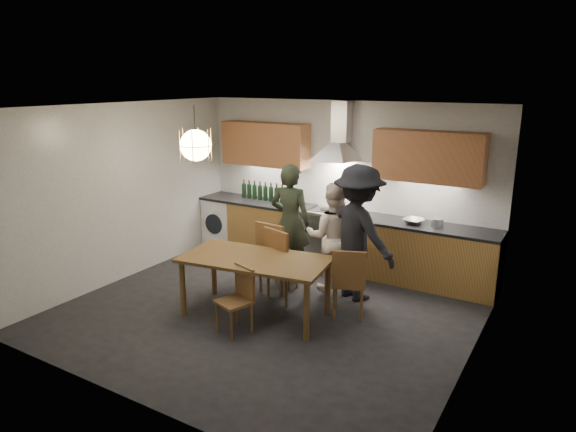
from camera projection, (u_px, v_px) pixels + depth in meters
The scene contains 17 objects.
ground at pixel (267, 311), 6.66m from camera, with size 5.00×5.00×0.00m, color black.
room_shell at pixel (266, 182), 6.22m from camera, with size 5.02×4.52×2.61m.
counter_run at pixel (335, 239), 8.15m from camera, with size 5.00×0.62×0.90m.
range_stove at pixel (334, 240), 8.16m from camera, with size 0.90×0.60×0.92m.
wall_fixtures at pixel (339, 149), 7.89m from camera, with size 4.30×0.54×1.10m.
pendant_lamp at pixel (196, 145), 6.53m from camera, with size 0.43×0.43×0.70m.
dining_table at pixel (255, 264), 6.39m from camera, with size 1.94×1.16×0.77m.
chair_back_left at pixel (275, 252), 7.13m from camera, with size 0.49×0.49×1.02m.
chair_back_mid at pixel (282, 260), 6.85m from camera, with size 0.58×0.58×1.02m.
chair_back_right at pixel (349, 279), 6.35m from camera, with size 0.54×0.54×0.92m.
chair_front at pixel (239, 295), 6.05m from camera, with size 0.45×0.45×0.80m.
person_left at pixel (290, 222), 7.60m from camera, with size 0.63×0.42×1.74m, color black.
person_mid at pixel (332, 237), 7.20m from camera, with size 0.75×0.59×1.55m, color silver.
person_right at pixel (358, 233), 6.87m from camera, with size 1.19×0.69×1.85m, color black.
mixing_bowl at pixel (414, 221), 7.38m from camera, with size 0.30×0.30×0.07m, color #AFAEB2.
stock_pot at pixel (437, 223), 7.21m from camera, with size 0.17×0.17×0.12m, color silver.
wine_bottles at pixel (265, 191), 8.76m from camera, with size 0.97×0.08×0.32m.
Camera 1 is at (3.36, -5.11, 2.92)m, focal length 32.00 mm.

